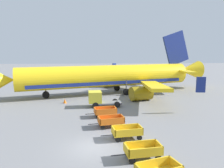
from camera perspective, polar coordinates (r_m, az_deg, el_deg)
name	(u,v)px	position (r m, az deg, el deg)	size (l,w,h in m)	color
ground_plane	(94,147)	(18.05, -4.75, -16.04)	(220.00, 220.00, 0.00)	slate
airplane	(114,76)	(38.49, 0.43, 2.04)	(36.98, 30.01, 11.34)	yellow
baggage_cart_second_in_row	(143,151)	(16.21, 7.98, -16.75)	(3.62, 1.73, 1.07)	gold
baggage_cart_third_in_row	(127,132)	(19.37, 3.88, -12.31)	(3.62, 1.76, 1.07)	gold
baggage_cart_fourth_in_row	(111,121)	(22.11, -0.31, -9.59)	(3.63, 1.84, 1.07)	orange
baggage_cart_far_end	(105,112)	(25.36, -1.79, -7.17)	(3.62, 1.80, 1.07)	orange
service_truck_beside_carts	(99,99)	(29.72, -3.49, -3.81)	(4.51, 2.29, 2.10)	slate
traffic_cone_near_plane	(65,101)	(32.47, -12.15, -4.35)	(0.46, 0.46, 0.61)	orange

